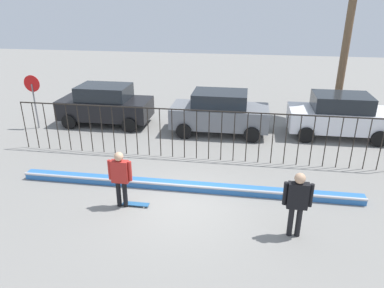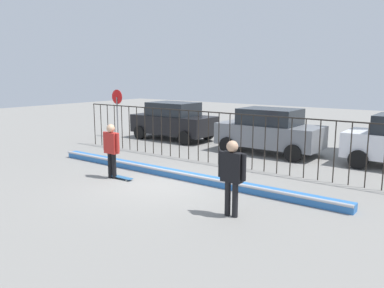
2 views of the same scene
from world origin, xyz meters
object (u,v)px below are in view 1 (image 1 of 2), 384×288
parked_car_black (105,104)px  parked_car_gray (220,112)px  skateboard (136,204)px  parked_car_white (339,115)px  skateboarder (120,175)px  camera_operator (297,199)px  stop_sign (34,95)px

parked_car_black → parked_car_gray: same height
skateboard → parked_car_white: bearing=53.3°
parked_car_white → skateboarder: bearing=-138.9°
skateboard → skateboarder: bearing=-159.9°
parked_car_gray → camera_operator: bearing=-74.8°
skateboarder → stop_sign: size_ratio=0.70×
parked_car_white → parked_car_black: bearing=178.0°
parked_car_black → parked_car_white: bearing=-1.2°
parked_car_gray → stop_sign: stop_sign is taller
camera_operator → skateboarder: bearing=50.6°
parked_car_white → skateboard: bearing=-137.7°
camera_operator → parked_car_gray: parked_car_gray is taller
parked_car_white → stop_sign: 13.72m
parked_car_gray → stop_sign: (-8.47, -0.70, 0.64)m
skateboard → stop_sign: size_ratio=0.32×
skateboard → stop_sign: 8.93m
parked_car_white → stop_sign: bearing=-177.5°
skateboarder → camera_operator: bearing=-42.1°
parked_car_gray → stop_sign: bearing=-179.4°
skateboarder → parked_car_gray: size_ratio=0.41×
camera_operator → parked_car_gray: 7.75m
camera_operator → parked_car_black: size_ratio=0.42×
skateboarder → camera_operator: camera_operator is taller
camera_operator → stop_sign: stop_sign is taller
camera_operator → skateboard: bearing=49.0°
skateboard → stop_sign: stop_sign is taller
camera_operator → parked_car_white: parked_car_white is taller
skateboard → stop_sign: bearing=147.3°
stop_sign → camera_operator: bearing=-30.9°
parked_car_black → parked_car_gray: (5.51, -0.38, 0.00)m
parked_car_gray → parked_car_white: bearing=-0.3°
skateboard → parked_car_white: parked_car_white is taller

